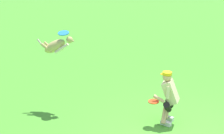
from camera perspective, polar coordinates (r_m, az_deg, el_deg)
The scene contains 4 objects.
person at distance 8.22m, azimuth 9.42°, elevation -4.80°, with size 0.54×0.68×1.29m.
dog at distance 8.77m, azimuth -9.22°, elevation 3.51°, with size 0.98×0.52×0.57m.
frisbee_flying at distance 8.58m, azimuth -8.09°, elevation 5.63°, with size 0.28×0.28×0.02m, color #2687DA.
frisbee_held at distance 8.10m, azimuth 6.94°, elevation -5.73°, with size 0.25×0.25×0.02m, color #E94A1C.
Camera 1 is at (-3.03, 6.14, 3.91)m, focal length 54.87 mm.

